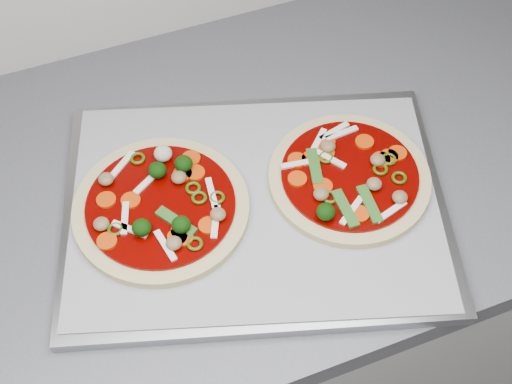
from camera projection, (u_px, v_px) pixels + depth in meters
name	position (u px, v px, depth m)	size (l,w,h in m)	color
base_cabinet	(278.00, 309.00, 1.36)	(3.60, 0.60, 0.86)	#BABAB8
countertop	(285.00, 165.00, 1.00)	(3.60, 0.60, 0.04)	#5C5D63
baking_tray	(255.00, 206.00, 0.92)	(0.49, 0.36, 0.02)	gray
parchment	(255.00, 202.00, 0.92)	(0.47, 0.34, 0.00)	#A3A2A8
pizza_left	(162.00, 206.00, 0.90)	(0.26, 0.26, 0.04)	#D8C281
pizza_right	(349.00, 177.00, 0.93)	(0.29, 0.29, 0.04)	#D8C281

